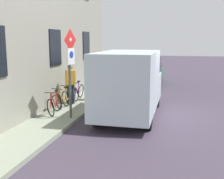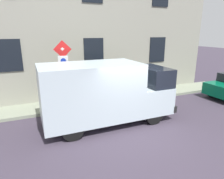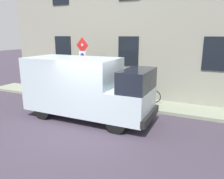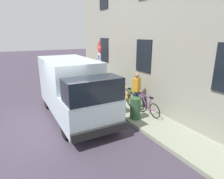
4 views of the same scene
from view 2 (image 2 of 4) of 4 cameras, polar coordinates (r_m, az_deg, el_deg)
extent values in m
plane|color=#3E3544|center=(7.79, 5.58, -11.77)|extent=(80.00, 80.00, 0.00)
cube|color=gray|center=(10.81, -3.59, -3.17)|extent=(1.64, 17.02, 0.14)
cube|color=gray|center=(11.32, -6.04, 18.10)|extent=(0.70, 15.02, 8.08)
cube|color=black|center=(12.89, 12.85, 11.06)|extent=(0.06, 1.10, 1.50)
cube|color=black|center=(11.01, -5.24, 10.59)|extent=(0.06, 1.10, 1.50)
cube|color=black|center=(10.51, -27.44, 8.62)|extent=(0.06, 1.10, 1.50)
cylinder|color=#474C47|center=(9.40, -13.50, 3.44)|extent=(0.09, 0.09, 3.01)
pyramid|color=silver|center=(9.13, -14.02, 11.03)|extent=(0.13, 0.50, 0.50)
pyramid|color=red|center=(9.14, -14.01, 11.03)|extent=(0.12, 0.55, 0.56)
cube|color=white|center=(9.21, -13.79, 7.64)|extent=(0.12, 0.44, 0.56)
cylinder|color=#1933B2|center=(9.18, -13.78, 7.99)|extent=(0.05, 0.24, 0.24)
cube|color=silver|center=(7.76, -6.01, -0.63)|extent=(2.01, 3.81, 2.18)
cube|color=silver|center=(8.98, 10.16, -2.05)|extent=(2.00, 1.41, 1.10)
cube|color=black|center=(8.86, 11.59, 3.66)|extent=(1.92, 0.98, 0.84)
cube|color=black|center=(9.51, 13.85, -3.59)|extent=(2.00, 0.17, 0.28)
cylinder|color=black|center=(9.74, 6.04, -3.50)|extent=(0.22, 0.76, 0.76)
cylinder|color=black|center=(8.35, 11.90, -7.19)|extent=(0.22, 0.76, 0.76)
cylinder|color=black|center=(8.72, -13.64, -6.29)|extent=(0.22, 0.76, 0.76)
cylinder|color=black|center=(7.13, -11.19, -11.36)|extent=(0.22, 0.76, 0.76)
cylinder|color=black|center=(13.03, 26.54, -0.45)|extent=(0.20, 0.61, 0.60)
torus|color=black|center=(11.11, -1.47, -0.43)|extent=(0.12, 0.66, 0.66)
torus|color=black|center=(11.51, 3.42, 0.13)|extent=(0.12, 0.66, 0.66)
cylinder|color=#882B90|center=(11.18, 0.14, 0.77)|extent=(0.05, 0.60, 0.60)
cylinder|color=#882B90|center=(11.13, 0.50, 2.16)|extent=(0.05, 0.73, 0.07)
cylinder|color=#882B90|center=(11.32, 1.84, 0.87)|extent=(0.04, 0.19, 0.55)
cylinder|color=#882B90|center=(11.43, 2.46, -0.18)|extent=(0.04, 0.43, 0.12)
cylinder|color=#882B90|center=(11.05, -1.36, 0.81)|extent=(0.04, 0.09, 0.50)
cube|color=black|center=(11.27, 2.20, 2.44)|extent=(0.08, 0.20, 0.06)
cylinder|color=#262626|center=(10.99, -1.25, 2.32)|extent=(0.46, 0.04, 0.03)
torus|color=black|center=(10.86, -5.50, -0.89)|extent=(0.19, 0.67, 0.66)
torus|color=black|center=(11.17, -0.31, -0.34)|extent=(0.19, 0.67, 0.66)
cylinder|color=green|center=(10.90, -3.82, 0.33)|extent=(0.06, 0.60, 0.60)
cylinder|color=green|center=(10.85, -3.46, 1.75)|extent=(0.06, 0.73, 0.07)
cylinder|color=green|center=(11.01, -2.01, 0.43)|extent=(0.04, 0.19, 0.55)
cylinder|color=green|center=(11.11, -1.33, -0.65)|extent=(0.05, 0.43, 0.12)
cylinder|color=green|center=(10.80, -5.40, 0.37)|extent=(0.04, 0.09, 0.50)
cube|color=black|center=(10.95, -1.66, 2.04)|extent=(0.09, 0.20, 0.06)
cylinder|color=#262626|center=(10.73, -5.32, 1.92)|extent=(0.46, 0.05, 0.03)
torus|color=black|center=(10.71, -9.72, -1.30)|extent=(0.27, 0.68, 0.65)
torus|color=black|center=(10.85, -4.19, -0.89)|extent=(0.27, 0.68, 0.65)
cylinder|color=orange|center=(10.69, -7.97, -0.11)|extent=(0.12, 0.60, 0.60)
cylinder|color=orange|center=(10.62, -7.62, 1.32)|extent=(0.14, 0.72, 0.07)
cylinder|color=orange|center=(10.74, -6.05, -0.06)|extent=(0.06, 0.19, 0.55)
cylinder|color=orange|center=(10.82, -5.29, -1.18)|extent=(0.10, 0.43, 0.12)
cylinder|color=orange|center=(10.64, -9.65, -0.02)|extent=(0.05, 0.09, 0.50)
cube|color=black|center=(10.66, -5.70, 1.58)|extent=(0.11, 0.21, 0.06)
cylinder|color=#262626|center=(10.57, -9.59, 1.54)|extent=(0.46, 0.10, 0.03)
torus|color=black|center=(10.43, -13.89, -2.03)|extent=(0.26, 0.68, 0.65)
torus|color=black|center=(10.76, -8.55, -1.18)|extent=(0.26, 0.68, 0.65)
cylinder|color=red|center=(10.47, -12.20, -0.67)|extent=(0.11, 0.60, 0.60)
cylinder|color=red|center=(10.42, -11.90, 0.82)|extent=(0.13, 0.73, 0.07)
cylinder|color=red|center=(10.58, -10.34, -0.48)|extent=(0.06, 0.19, 0.55)
cylinder|color=red|center=(10.70, -9.59, -1.56)|extent=(0.09, 0.43, 0.12)
cylinder|color=red|center=(10.37, -13.85, -0.70)|extent=(0.05, 0.09, 0.50)
cube|color=black|center=(10.52, -10.04, 1.21)|extent=(0.11, 0.21, 0.06)
cylinder|color=#262626|center=(10.30, -13.83, 0.90)|extent=(0.46, 0.09, 0.03)
cylinder|color=#262B47|center=(10.92, -2.46, -0.23)|extent=(0.16, 0.16, 0.85)
cylinder|color=#262B47|center=(11.03, -3.19, -0.07)|extent=(0.16, 0.16, 0.85)
cube|color=orange|center=(10.79, -2.88, 3.60)|extent=(0.48, 0.43, 0.62)
sphere|color=#936B4C|center=(10.70, -2.92, 5.95)|extent=(0.22, 0.22, 0.22)
cylinder|color=#2D5133|center=(10.68, 3.32, -0.47)|extent=(0.44, 0.44, 0.90)
camera|label=1|loc=(9.58, -78.47, -0.90)|focal=45.96mm
camera|label=3|loc=(7.36, 70.09, 3.63)|focal=35.06mm
camera|label=4|loc=(11.57, 43.90, 11.39)|focal=30.43mm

